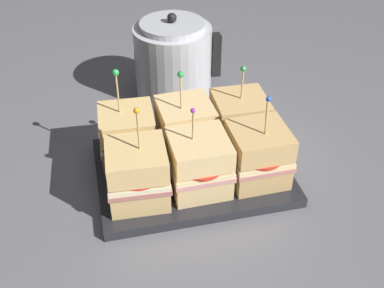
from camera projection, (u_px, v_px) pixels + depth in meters
The scene contains 9 objects.
ground_plane at pixel (192, 175), 0.87m from camera, with size 6.00×6.00×0.00m, color slate.
serving_platter at pixel (192, 171), 0.87m from camera, with size 0.34×0.25×0.02m.
sandwich_front_left at pixel (138, 174), 0.77m from camera, with size 0.10×0.10×0.17m.
sandwich_front_center at pixel (199, 164), 0.79m from camera, with size 0.10×0.10×0.16m.
sandwich_front_right at pixel (258, 155), 0.81m from camera, with size 0.10×0.10×0.17m.
sandwich_back_left at pixel (128, 136), 0.85m from camera, with size 0.10×0.10×0.18m.
sandwich_back_center at pixel (184, 128), 0.87m from camera, with size 0.10×0.10×0.17m.
sandwich_back_right at pixel (239, 121), 0.89m from camera, with size 0.10×0.10×0.16m.
kettle_steel at pixel (173, 61), 1.04m from camera, with size 0.19×0.17×0.19m.
Camera 1 is at (-0.15, -0.64, 0.57)m, focal length 45.00 mm.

